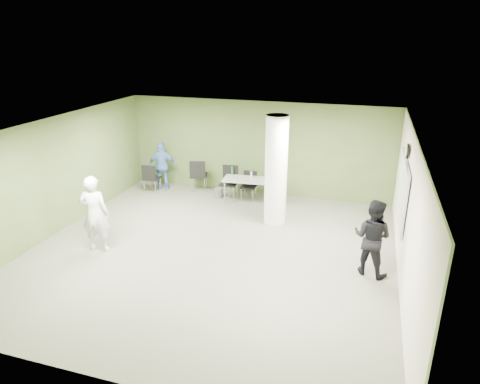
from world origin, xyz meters
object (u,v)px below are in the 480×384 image
(folding_table, at_px, (249,180))
(chair_back_left, at_px, (151,176))
(man_black, at_px, (372,237))
(man_blue, at_px, (163,166))
(woman_white, at_px, (95,214))

(folding_table, relative_size, chair_back_left, 1.72)
(man_black, bearing_deg, man_blue, -7.48)
(folding_table, xyz_separation_m, man_black, (3.42, -3.03, 0.14))
(folding_table, relative_size, man_blue, 1.02)
(woman_white, xyz_separation_m, man_black, (5.90, 0.76, -0.08))
(woman_white, relative_size, man_black, 1.10)
(man_black, bearing_deg, woman_white, 27.47)
(man_black, relative_size, man_blue, 1.06)
(chair_back_left, bearing_deg, woman_white, 98.06)
(woman_white, distance_m, man_black, 5.95)
(woman_white, bearing_deg, man_blue, -95.70)
(chair_back_left, relative_size, man_black, 0.56)
(man_black, distance_m, man_blue, 7.08)
(folding_table, bearing_deg, woman_white, -128.50)
(man_blue, bearing_deg, chair_back_left, 43.72)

